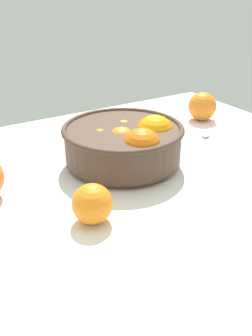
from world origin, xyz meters
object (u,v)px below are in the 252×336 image
at_px(fruit_bowl, 125,143).
at_px(loose_orange_3, 202,106).
at_px(loose_orange_0, 92,204).
at_px(spoon, 209,130).

height_order(fruit_bowl, loose_orange_3, fruit_bowl).
distance_m(fruit_bowl, loose_orange_3, 0.37).
height_order(loose_orange_0, spoon, loose_orange_0).
bearing_deg(loose_orange_0, fruit_bowl, 44.54).
distance_m(fruit_bowl, spoon, 0.31).
bearing_deg(loose_orange_3, spoon, -119.26).
distance_m(loose_orange_0, spoon, 0.52).
bearing_deg(loose_orange_3, loose_orange_0, -149.88).
xyz_separation_m(loose_orange_0, loose_orange_3, (0.52, 0.30, 0.01)).
relative_size(loose_orange_0, loose_orange_3, 0.86).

